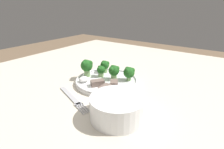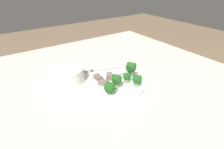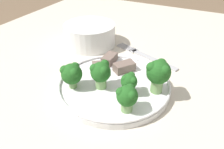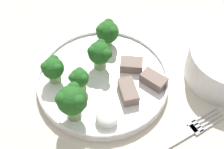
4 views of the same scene
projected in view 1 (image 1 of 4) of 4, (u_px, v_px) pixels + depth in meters
name	position (u px, v px, depth m)	size (l,w,h in m)	color
table	(100.00, 98.00, 0.73)	(1.28, 1.11, 0.71)	beige
dinner_plate	(107.00, 81.00, 0.67)	(0.23, 0.23, 0.02)	white
fork	(73.00, 99.00, 0.56)	(0.08, 0.19, 0.00)	#B2B2B7
cream_bowl	(117.00, 108.00, 0.46)	(0.14, 0.14, 0.06)	white
broccoli_floret_near_rim_left	(114.00, 71.00, 0.66)	(0.04, 0.04, 0.06)	#7FA866
broccoli_floret_center_left	(105.00, 65.00, 0.73)	(0.04, 0.04, 0.05)	#7FA866
broccoli_floret_back_left	(101.00, 70.00, 0.69)	(0.03, 0.03, 0.04)	#7FA866
broccoli_floret_front_left	(129.00, 72.00, 0.65)	(0.04, 0.04, 0.05)	#7FA866
broccoli_floret_center_back	(87.00, 66.00, 0.69)	(0.05, 0.05, 0.07)	#7FA866
meat_slice_front_slice	(114.00, 83.00, 0.62)	(0.05, 0.04, 0.02)	#756056
meat_slice_middle_slice	(105.00, 88.00, 0.58)	(0.04, 0.02, 0.02)	#756056
meat_slice_rear_slice	(98.00, 83.00, 0.62)	(0.05, 0.05, 0.02)	#756056
sauce_dollop	(84.00, 79.00, 0.65)	(0.04, 0.03, 0.02)	white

